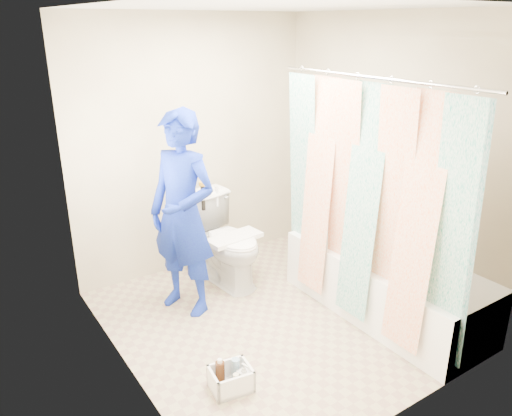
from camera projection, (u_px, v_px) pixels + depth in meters
floor at (272, 319)px, 4.12m from camera, size 2.60×2.60×0.00m
ceiling at (276, 6)px, 3.28m from camera, size 2.40×2.60×0.02m
wall_back at (193, 147)px, 4.71m from camera, size 2.40×0.02×2.40m
wall_front at (415, 240)px, 2.69m from camera, size 2.40×0.02×2.40m
wall_left at (116, 213)px, 3.07m from camera, size 0.02×2.60×2.40m
wall_right at (386, 158)px, 4.33m from camera, size 0.02×2.60×2.40m
bathtub at (385, 283)px, 4.14m from camera, size 0.70×1.75×0.50m
curtain_rod at (374, 78)px, 3.38m from camera, size 0.02×1.90×0.02m
shower_curtain at (364, 206)px, 3.70m from camera, size 0.06×1.75×1.80m
toilet at (226, 240)px, 4.60m from camera, size 0.53×0.85×0.83m
tank_lid at (234, 238)px, 4.48m from camera, size 0.53×0.27×0.04m
tank_internals at (207, 194)px, 4.59m from camera, size 0.20×0.07×0.27m
plumber at (183, 215)px, 4.01m from camera, size 0.63×0.73×1.70m
cleaning_caddy at (232, 379)px, 3.32m from camera, size 0.30×0.25×0.21m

